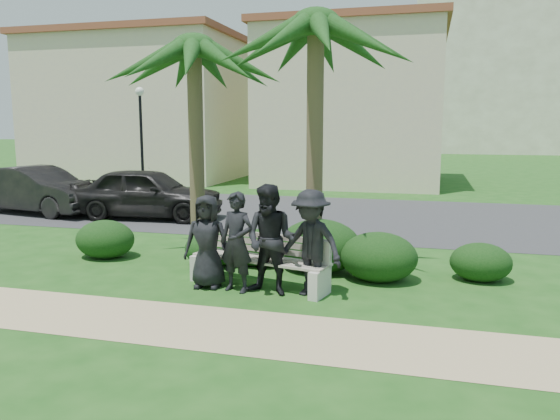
% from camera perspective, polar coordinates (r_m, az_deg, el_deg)
% --- Properties ---
extents(ground, '(160.00, 160.00, 0.00)m').
position_cam_1_polar(ground, '(9.26, -1.11, -8.47)').
color(ground, '#1A4C15').
rests_on(ground, ground).
extents(footpath, '(30.00, 1.60, 0.01)m').
position_cam_1_polar(footpath, '(7.65, -4.96, -12.33)').
color(footpath, tan).
rests_on(footpath, ground).
extents(asphalt_street, '(160.00, 8.00, 0.01)m').
position_cam_1_polar(asphalt_street, '(16.90, 6.47, -0.57)').
color(asphalt_street, '#2D2D30').
rests_on(asphalt_street, ground).
extents(stucco_bldg_left, '(10.40, 8.40, 7.30)m').
position_cam_1_polar(stucco_bldg_left, '(30.20, -13.79, 10.36)').
color(stucco_bldg_left, beige).
rests_on(stucco_bldg_left, ground).
extents(stucco_bldg_right, '(8.40, 8.40, 7.30)m').
position_cam_1_polar(stucco_bldg_right, '(26.73, 7.75, 10.76)').
color(stucco_bldg_right, beige).
rests_on(stucco_bldg_right, ground).
extents(hotel_tower, '(26.00, 18.00, 37.30)m').
position_cam_1_polar(hotel_tower, '(65.40, 26.30, 17.39)').
color(hotel_tower, beige).
rests_on(hotel_tower, ground).
extents(street_lamp, '(0.36, 0.36, 4.29)m').
position_cam_1_polar(street_lamp, '(23.48, -14.34, 9.07)').
color(street_lamp, black).
rests_on(street_lamp, ground).
extents(park_bench, '(2.62, 1.12, 0.87)m').
position_cam_1_polar(park_bench, '(9.45, -2.24, -5.64)').
color(park_bench, gray).
rests_on(park_bench, ground).
extents(man_a, '(0.82, 0.58, 1.60)m').
position_cam_1_polar(man_a, '(9.37, -7.62, -3.28)').
color(man_a, black).
rests_on(man_a, ground).
extents(man_b, '(0.69, 0.54, 1.68)m').
position_cam_1_polar(man_b, '(9.08, -4.55, -3.36)').
color(man_b, black).
rests_on(man_b, ground).
extents(man_c, '(0.99, 0.83, 1.82)m').
position_cam_1_polar(man_c, '(8.88, -0.99, -3.15)').
color(man_c, black).
rests_on(man_c, ground).
extents(man_d, '(1.28, 0.98, 1.75)m').
position_cam_1_polar(man_d, '(8.82, 3.23, -3.50)').
color(man_d, black).
rests_on(man_d, ground).
extents(hedge_a, '(1.25, 1.03, 0.82)m').
position_cam_1_polar(hedge_a, '(12.04, -17.81, -2.82)').
color(hedge_a, black).
rests_on(hedge_a, ground).
extents(hedge_b, '(1.09, 0.90, 0.71)m').
position_cam_1_polar(hedge_b, '(10.89, -7.17, -3.96)').
color(hedge_b, black).
rests_on(hedge_b, ground).
extents(hedge_c, '(1.13, 0.94, 0.74)m').
position_cam_1_polar(hedge_c, '(10.87, -2.27, -3.84)').
color(hedge_c, black).
rests_on(hedge_c, ground).
extents(hedge_d, '(1.57, 1.30, 1.03)m').
position_cam_1_polar(hedge_d, '(10.43, 4.17, -3.58)').
color(hedge_d, black).
rests_on(hedge_d, ground).
extents(hedge_e, '(1.38, 1.14, 0.90)m').
position_cam_1_polar(hedge_e, '(9.94, 10.27, -4.70)').
color(hedge_e, black).
rests_on(hedge_e, ground).
extents(hedge_f, '(1.08, 0.89, 0.70)m').
position_cam_1_polar(hedge_f, '(10.44, 20.24, -5.03)').
color(hedge_f, black).
rests_on(hedge_f, ground).
extents(palm_left, '(3.00, 3.00, 5.27)m').
position_cam_1_polar(palm_left, '(11.92, -8.98, 16.26)').
color(palm_left, brown).
rests_on(palm_left, ground).
extents(palm_right, '(3.00, 3.00, 5.54)m').
position_cam_1_polar(palm_right, '(10.69, 3.77, 18.63)').
color(palm_right, brown).
rests_on(palm_right, ground).
extents(car_a, '(4.58, 2.14, 1.51)m').
position_cam_1_polar(car_a, '(16.69, -13.70, 1.74)').
color(car_a, black).
rests_on(car_a, ground).
extents(car_b, '(4.64, 2.26, 1.46)m').
position_cam_1_polar(car_b, '(18.74, -23.96, 1.91)').
color(car_b, black).
rests_on(car_b, ground).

